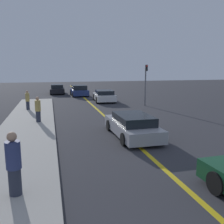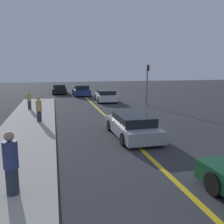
# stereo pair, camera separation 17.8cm
# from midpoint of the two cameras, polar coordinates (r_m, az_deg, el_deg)

# --- Properties ---
(road_center_line) EXTENTS (0.20, 60.00, 0.01)m
(road_center_line) POSITION_cam_midpoint_polar(r_m,az_deg,el_deg) (19.07, -2.48, -0.46)
(road_center_line) COLOR gold
(road_center_line) RESTS_ON ground_plane
(sidewalk_left) EXTENTS (3.13, 27.55, 0.13)m
(sidewalk_left) POSITION_cam_midpoint_polar(r_m,az_deg,el_deg) (14.64, -19.41, -4.13)
(sidewalk_left) COLOR #ADA89E
(sidewalk_left) RESTS_ON ground_plane
(car_ahead_center) EXTENTS (1.98, 4.61, 1.18)m
(car_ahead_center) POSITION_cam_midpoint_polar(r_m,az_deg,el_deg) (12.91, 4.26, -3.11)
(car_ahead_center) COLOR #9E9EA3
(car_ahead_center) RESTS_ON ground_plane
(car_far_distant) EXTENTS (2.20, 3.94, 1.19)m
(car_far_distant) POSITION_cam_midpoint_polar(r_m,az_deg,el_deg) (25.82, -1.98, 3.70)
(car_far_distant) COLOR silver
(car_far_distant) RESTS_ON ground_plane
(car_parked_left_lot) EXTENTS (2.07, 3.84, 1.33)m
(car_parked_left_lot) POSITION_cam_midpoint_polar(r_m,az_deg,el_deg) (31.20, -7.67, 4.84)
(car_parked_left_lot) COLOR navy
(car_parked_left_lot) RESTS_ON ground_plane
(car_oncoming_far) EXTENTS (1.97, 4.25, 1.25)m
(car_oncoming_far) POSITION_cam_midpoint_polar(r_m,az_deg,el_deg) (34.26, -12.55, 5.13)
(car_oncoming_far) COLOR black
(car_oncoming_far) RESTS_ON ground_plane
(pedestrian_near_curb) EXTENTS (0.40, 0.40, 1.76)m
(pedestrian_near_curb) POSITION_cam_midpoint_polar(r_m,az_deg,el_deg) (7.34, -22.20, -10.96)
(pedestrian_near_curb) COLOR #282D3D
(pedestrian_near_curb) RESTS_ON sidewalk_left
(pedestrian_mid_group) EXTENTS (0.35, 0.35, 1.60)m
(pedestrian_mid_group) POSITION_cam_midpoint_polar(r_m,az_deg,el_deg) (16.37, -16.87, 0.59)
(pedestrian_mid_group) COLOR #282D3D
(pedestrian_mid_group) RESTS_ON sidewalk_left
(pedestrian_far_standing) EXTENTS (0.32, 0.32, 1.56)m
(pedestrian_far_standing) POSITION_cam_midpoint_polar(r_m,az_deg,el_deg) (21.38, -18.97, 2.61)
(pedestrian_far_standing) COLOR #282D3D
(pedestrian_far_standing) RESTS_ON sidewalk_left
(traffic_light) EXTENTS (0.18, 0.40, 3.74)m
(traffic_light) POSITION_cam_midpoint_polar(r_m,az_deg,el_deg) (23.04, 7.48, 7.12)
(traffic_light) COLOR slate
(traffic_light) RESTS_ON ground_plane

